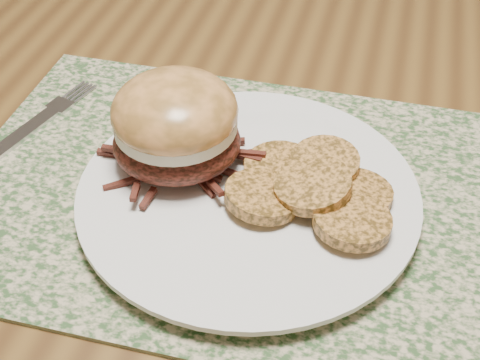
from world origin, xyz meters
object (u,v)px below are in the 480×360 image
(pork_sandwich, at_px, (176,125))
(fork, at_px, (27,131))
(dining_table, at_px, (398,157))
(dinner_plate, at_px, (248,196))

(pork_sandwich, relative_size, fork, 0.72)
(dining_table, bearing_deg, pork_sandwich, -136.29)
(dining_table, xyz_separation_m, dinner_plate, (-0.12, -0.20, 0.09))
(dining_table, relative_size, pork_sandwich, 11.51)
(dining_table, height_order, fork, fork)
(dining_table, bearing_deg, dinner_plate, -121.52)
(fork, bearing_deg, pork_sandwich, 7.70)
(dining_table, relative_size, fork, 8.29)
(fork, bearing_deg, dining_table, 40.16)
(dinner_plate, bearing_deg, dining_table, 58.48)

